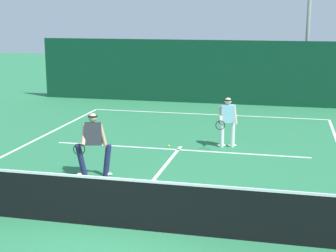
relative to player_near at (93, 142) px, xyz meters
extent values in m
plane|color=#287247|center=(1.58, -2.99, -0.91)|extent=(80.00, 80.00, 0.00)
cube|color=white|center=(1.58, 8.78, -0.91)|extent=(9.77, 0.10, 0.01)
cube|color=white|center=(1.58, 3.02, -0.91)|extent=(7.97, 0.10, 0.01)
cube|color=white|center=(1.58, 0.21, -0.91)|extent=(0.10, 6.40, 0.01)
cube|color=black|center=(1.58, -2.99, -0.42)|extent=(10.53, 0.02, 0.98)
cube|color=white|center=(1.58, -2.99, 0.10)|extent=(10.53, 0.03, 0.05)
cylinder|color=#1E234C|center=(0.32, 0.10, -0.50)|extent=(0.28, 0.21, 0.84)
cylinder|color=#1E234C|center=(-0.32, -0.07, -0.50)|extent=(0.33, 0.22, 0.84)
ellipsoid|color=white|center=(0.32, 0.10, -0.87)|extent=(0.28, 0.17, 0.09)
ellipsoid|color=white|center=(-0.32, -0.07, -0.87)|extent=(0.28, 0.17, 0.09)
cube|color=#2D3338|center=(0.00, 0.01, 0.21)|extent=(0.50, 0.42, 0.61)
cylinder|color=tan|center=(0.23, 0.07, 0.18)|extent=(0.25, 0.16, 0.64)
cylinder|color=tan|center=(-0.23, -0.05, 0.18)|extent=(0.23, 0.54, 0.50)
sphere|color=tan|center=(0.00, 0.01, 0.63)|extent=(0.22, 0.22, 0.22)
cylinder|color=black|center=(0.00, 0.01, 0.67)|extent=(0.29, 0.29, 0.04)
cylinder|color=black|center=(-0.21, -0.30, -0.04)|extent=(0.10, 0.26, 0.03)
torus|color=black|center=(-0.12, -0.63, -0.04)|extent=(0.29, 0.10, 0.29)
cylinder|color=silver|center=(3.17, 3.76, -0.52)|extent=(0.17, 0.17, 0.79)
cylinder|color=silver|center=(2.84, 3.69, -0.52)|extent=(0.18, 0.17, 0.79)
ellipsoid|color=white|center=(3.17, 3.76, -0.87)|extent=(0.28, 0.16, 0.09)
ellipsoid|color=white|center=(2.84, 3.69, -0.87)|extent=(0.28, 0.16, 0.09)
cube|color=#8CCCE0|center=(3.01, 3.72, 0.15)|extent=(0.45, 0.30, 0.56)
cylinder|color=beige|center=(3.23, 3.77, 0.13)|extent=(0.19, 0.13, 0.61)
cylinder|color=beige|center=(2.79, 3.68, 0.13)|extent=(0.20, 0.52, 0.48)
sphere|color=beige|center=(3.01, 3.72, 0.55)|extent=(0.21, 0.21, 0.21)
cylinder|color=black|center=(3.01, 3.72, 0.59)|extent=(0.27, 0.27, 0.04)
cylinder|color=black|center=(2.79, 3.42, -0.08)|extent=(0.09, 0.26, 0.03)
torus|color=black|center=(2.86, 3.09, -0.08)|extent=(0.29, 0.09, 0.29)
sphere|color=#D1E033|center=(1.23, 3.28, -0.88)|extent=(0.07, 0.07, 0.07)
cube|color=#0D3C27|center=(1.58, 11.47, 0.55)|extent=(17.01, 0.12, 2.92)
cylinder|color=#9EA39E|center=(5.58, 12.62, 3.06)|extent=(0.18, 0.18, 7.96)
camera|label=1|loc=(4.73, -11.89, 3.23)|focal=54.62mm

